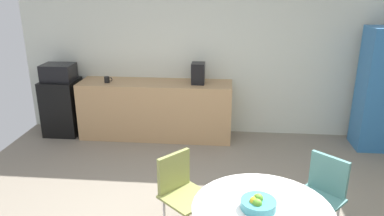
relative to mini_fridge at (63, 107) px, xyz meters
The scene contains 10 objects.
wall_back 2.51m from the mini_fridge, ahead, with size 6.00×0.10×2.60m, color silver.
counter_block 1.54m from the mini_fridge, ahead, with size 2.38×0.60×0.90m, color tan.
mini_fridge is the anchor object (origin of this frame).
microwave 0.58m from the mini_fridge, ahead, with size 0.48×0.38×0.26m, color black.
locker_cabinet 4.91m from the mini_fridge, ahead, with size 0.60×0.50×1.80m, color #3372B2.
chair_teal 4.25m from the mini_fridge, 32.71° to the right, with size 0.59×0.59×0.83m.
chair_olive 3.25m from the mini_fridge, 46.82° to the right, with size 0.59×0.59×0.83m.
fruit_bowl 4.20m from the mini_fridge, 46.15° to the right, with size 0.27×0.27×0.13m.
mug_white 0.95m from the mini_fridge, ahead, with size 0.13×0.08×0.09m.
coffee_maker 2.30m from the mini_fridge, ahead, with size 0.20×0.24×0.32m, color black.
Camera 1 is at (0.28, -2.79, 2.39)m, focal length 34.37 mm.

